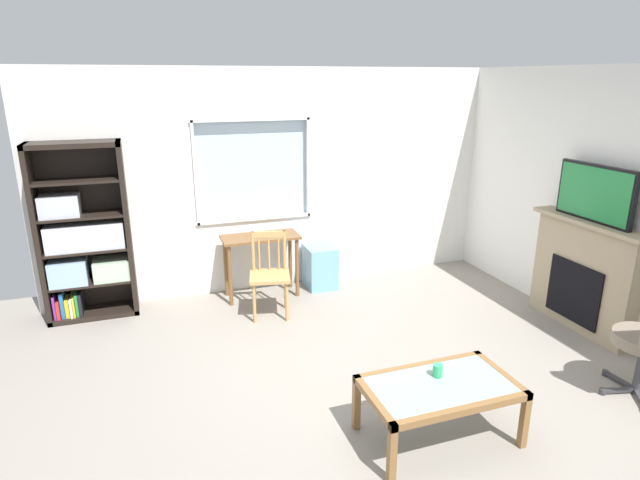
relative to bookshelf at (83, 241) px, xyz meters
The scene contains 11 objects.
ground 3.21m from the bookshelf, 46.18° to the right, with size 6.37×5.94×0.02m, color gray.
wall_back_with_window 2.22m from the bookshelf, ahead, with size 5.37×0.15×2.59m.
wall_right 5.39m from the bookshelf, 24.54° to the right, with size 0.12×5.14×2.59m, color white.
bookshelf is the anchor object (origin of this frame).
desk_under_window 1.88m from the bookshelf, ahead, with size 0.88×0.39×0.74m.
wooden_chair 1.97m from the bookshelf, 18.85° to the right, with size 0.50×0.48×0.90m.
plastic_drawer_unit 2.66m from the bookshelf, ahead, with size 0.35×0.40×0.52m, color #72ADDB.
fireplace 5.13m from the bookshelf, 22.60° to the right, with size 0.26×1.29×1.14m.
tv 5.14m from the bookshelf, 22.67° to the right, with size 0.06×0.87×0.55m.
coffee_table 3.91m from the bookshelf, 50.81° to the right, with size 1.06×0.62×0.43m.
sippy_cup 3.84m from the bookshelf, 49.49° to the right, with size 0.07×0.07×0.09m, color #33B770.
Camera 1 is at (-1.52, -3.47, 2.46)m, focal length 29.26 mm.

